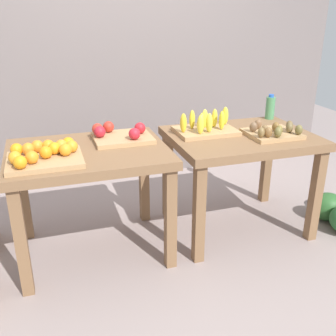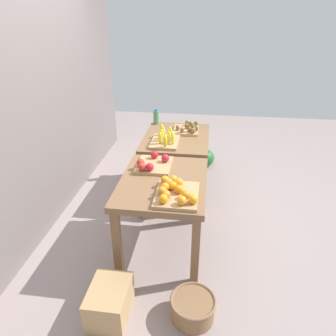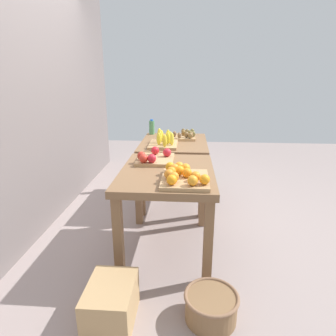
% 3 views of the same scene
% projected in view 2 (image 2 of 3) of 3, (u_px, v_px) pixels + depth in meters
% --- Properties ---
extents(ground_plane, '(8.00, 8.00, 0.00)m').
position_uv_depth(ground_plane, '(171.00, 213.00, 3.74)').
color(ground_plane, gray).
extents(back_wall, '(4.40, 0.12, 3.00)m').
position_uv_depth(back_wall, '(42.00, 84.00, 3.21)').
color(back_wall, slate).
rests_on(back_wall, ground_plane).
extents(display_table_left, '(1.04, 0.80, 0.77)m').
position_uv_depth(display_table_left, '(163.00, 190.00, 2.94)').
color(display_table_left, brown).
rests_on(display_table_left, ground_plane).
extents(display_table_right, '(1.04, 0.80, 0.77)m').
position_uv_depth(display_table_right, '(176.00, 145.00, 3.93)').
color(display_table_right, brown).
rests_on(display_table_right, ground_plane).
extents(orange_bin, '(0.44, 0.37, 0.11)m').
position_uv_depth(orange_bin, '(175.00, 192.00, 2.61)').
color(orange_bin, tan).
rests_on(orange_bin, display_table_left).
extents(apple_bin, '(0.41, 0.34, 0.11)m').
position_uv_depth(apple_bin, '(153.00, 164.00, 3.11)').
color(apple_bin, tan).
rests_on(apple_bin, display_table_left).
extents(banana_crate, '(0.44, 0.32, 0.17)m').
position_uv_depth(banana_crate, '(165.00, 139.00, 3.66)').
color(banana_crate, tan).
rests_on(banana_crate, display_table_right).
extents(kiwi_bin, '(0.36, 0.32, 0.10)m').
position_uv_depth(kiwi_bin, '(187.00, 129.00, 4.01)').
color(kiwi_bin, tan).
rests_on(kiwi_bin, display_table_right).
extents(water_bottle, '(0.07, 0.07, 0.20)m').
position_uv_depth(water_bottle, '(156.00, 117.00, 4.26)').
color(water_bottle, '#4C8C59').
rests_on(water_bottle, display_table_right).
extents(watermelon_pile, '(0.61, 0.58, 0.49)m').
position_uv_depth(watermelon_pile, '(200.00, 152.00, 4.92)').
color(watermelon_pile, '#356A3B').
rests_on(watermelon_pile, ground_plane).
extents(wicker_basket, '(0.36, 0.36, 0.19)m').
position_uv_depth(wicker_basket, '(193.00, 307.00, 2.44)').
color(wicker_basket, brown).
rests_on(wicker_basket, ground_plane).
extents(cardboard_produce_box, '(0.40, 0.30, 0.28)m').
position_uv_depth(cardboard_produce_box, '(110.00, 302.00, 2.44)').
color(cardboard_produce_box, tan).
rests_on(cardboard_produce_box, ground_plane).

